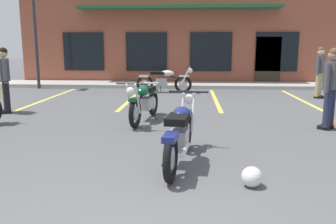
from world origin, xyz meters
TOP-DOWN VIEW (x-y plane):
  - ground_plane at (0.00, 4.03)m, footprint 80.00×80.00m
  - sidewalk_kerb at (0.00, 12.53)m, footprint 22.00×1.80m
  - brick_storefront_building at (0.00, 16.57)m, footprint 14.38×7.09m
  - painted_stall_lines at (0.00, 8.93)m, footprint 8.33×4.80m
  - motorcycle_foreground_classic at (0.42, 2.56)m, footprint 0.71×2.11m
  - motorcycle_silver_naked at (-0.48, 5.43)m, footprint 0.74×2.10m
  - motorcycle_blue_standard at (-0.41, 10.48)m, footprint 2.11×0.67m
  - person_in_black_shirt at (4.79, 9.44)m, footprint 0.43×0.55m
  - person_in_shorts_foreground at (-4.17, 6.23)m, footprint 0.42×0.56m
  - person_by_back_row at (3.43, 4.92)m, footprint 0.47×0.52m
  - helmet_on_pavement at (1.33, 1.74)m, footprint 0.26×0.26m
  - parking_lot_lamp_post at (-5.60, 11.31)m, footprint 0.24×0.76m

SIDE VIEW (x-z plane):
  - ground_plane at x=0.00m, z-range 0.00..0.00m
  - painted_stall_lines at x=0.00m, z-range 0.00..0.01m
  - sidewalk_kerb at x=0.00m, z-range 0.00..0.14m
  - helmet_on_pavement at x=1.33m, z-range 0.00..0.26m
  - motorcycle_foreground_classic at x=0.42m, z-range -0.03..0.95m
  - motorcycle_silver_naked at x=-0.48m, z-range -0.03..0.95m
  - motorcycle_blue_standard at x=-0.41m, z-range -0.03..0.95m
  - person_in_black_shirt at x=4.79m, z-range 0.11..1.79m
  - person_in_shorts_foreground at x=-4.17m, z-range 0.11..1.79m
  - person_by_back_row at x=3.43m, z-range 0.11..1.79m
  - brick_storefront_building at x=0.00m, z-range 0.00..4.13m
  - parking_lot_lamp_post at x=-5.60m, z-range 0.73..5.56m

